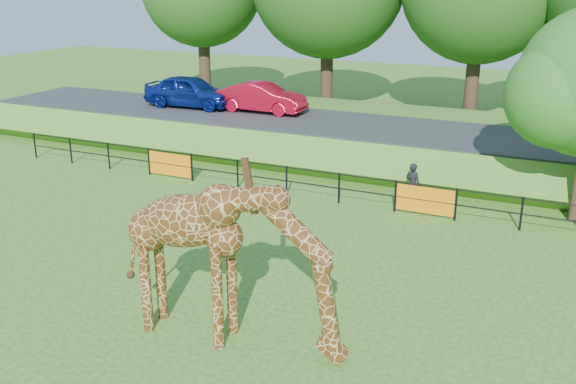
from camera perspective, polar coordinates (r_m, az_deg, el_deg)
name	(u,v)px	position (r m, az deg, el deg)	size (l,w,h in m)	color
ground	(222,305)	(15.77, -5.85, -9.94)	(90.00, 90.00, 0.00)	#2E6318
giraffe	(231,263)	(13.49, -5.13, -6.30)	(5.17, 0.95, 3.69)	#552E11
perimeter_fence	(339,188)	(22.22, 4.55, 0.34)	(28.07, 0.10, 1.10)	black
embankment	(398,138)	(29.09, 9.73, 4.77)	(40.00, 9.00, 1.30)	#2E6318
road	(389,129)	(27.52, 8.98, 5.53)	(40.00, 5.00, 0.12)	#303133
car_blue	(190,91)	(31.83, -8.68, 8.85)	(1.82, 4.53, 1.54)	navy
car_red	(262,97)	(30.30, -2.33, 8.40)	(1.46, 4.19, 1.38)	red
visitor	(413,185)	(22.28, 11.01, 0.66)	(0.55, 0.36, 1.52)	black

